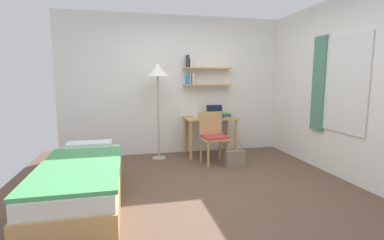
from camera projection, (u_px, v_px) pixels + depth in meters
ground_plane at (208, 190)px, 3.68m from camera, size 5.28×5.28×0.00m
wall_back at (180, 85)px, 5.45m from camera, size 4.40×0.27×2.60m
wall_right at (348, 88)px, 3.96m from camera, size 0.10×4.40×2.60m
bed at (82, 182)px, 3.32m from camera, size 0.88×2.05×0.54m
desk at (210, 124)px, 5.36m from camera, size 0.94×0.59×0.71m
desk_chair at (213, 135)px, 4.85m from camera, size 0.47×0.45×0.87m
standing_lamp at (158, 75)px, 4.94m from camera, size 0.39×0.39×1.69m
laptop at (215, 114)px, 5.41m from camera, size 0.32×0.23×0.22m
water_bottle at (195, 112)px, 5.23m from camera, size 0.07×0.07×0.22m
book_stack at (225, 115)px, 5.35m from camera, size 0.20×0.25×0.08m
handbag at (235, 158)px, 4.69m from camera, size 0.32×0.12×0.42m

